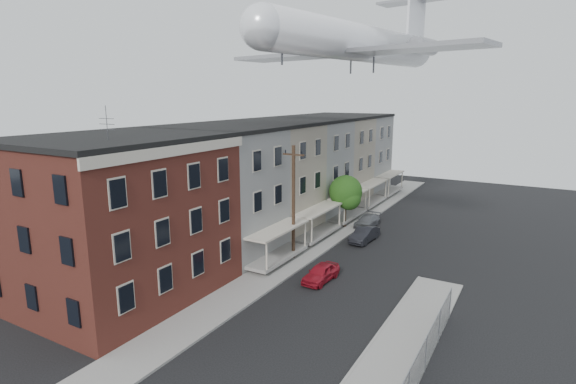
{
  "coord_description": "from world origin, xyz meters",
  "views": [
    {
      "loc": [
        10.76,
        -11.46,
        12.68
      ],
      "look_at": [
        -0.53,
        8.28,
        7.77
      ],
      "focal_mm": 28.0,
      "sensor_mm": 36.0,
      "label": 1
    }
  ],
  "objects_px": {
    "street_tree": "(346,193)",
    "car_far": "(367,221)",
    "car_mid": "(364,234)",
    "airplane": "(361,43)",
    "utility_pole": "(293,201)",
    "car_near": "(321,273)"
  },
  "relations": [
    {
      "from": "car_near",
      "to": "car_far",
      "type": "relative_size",
      "value": 0.91
    },
    {
      "from": "airplane",
      "to": "car_mid",
      "type": "bearing_deg",
      "value": 48.73
    },
    {
      "from": "car_mid",
      "to": "airplane",
      "type": "xyz_separation_m",
      "value": [
        -0.66,
        -0.75,
        16.17
      ]
    },
    {
      "from": "utility_pole",
      "to": "street_tree",
      "type": "xyz_separation_m",
      "value": [
        0.33,
        9.92,
        -1.22
      ]
    },
    {
      "from": "street_tree",
      "to": "airplane",
      "type": "bearing_deg",
      "value": -57.89
    },
    {
      "from": "street_tree",
      "to": "car_far",
      "type": "xyz_separation_m",
      "value": [
        1.67,
        1.44,
        -2.88
      ]
    },
    {
      "from": "car_mid",
      "to": "car_far",
      "type": "distance_m",
      "value": 4.71
    },
    {
      "from": "street_tree",
      "to": "car_far",
      "type": "relative_size",
      "value": 1.32
    },
    {
      "from": "utility_pole",
      "to": "car_near",
      "type": "bearing_deg",
      "value": -37.26
    },
    {
      "from": "street_tree",
      "to": "car_far",
      "type": "bearing_deg",
      "value": 40.82
    },
    {
      "from": "car_far",
      "to": "utility_pole",
      "type": "bearing_deg",
      "value": -97.77
    },
    {
      "from": "airplane",
      "to": "car_near",
      "type": "bearing_deg",
      "value": -83.14
    },
    {
      "from": "street_tree",
      "to": "airplane",
      "type": "distance_m",
      "value": 14.11
    },
    {
      "from": "utility_pole",
      "to": "airplane",
      "type": "distance_m",
      "value": 13.87
    },
    {
      "from": "street_tree",
      "to": "car_near",
      "type": "distance_m",
      "value": 13.58
    },
    {
      "from": "street_tree",
      "to": "car_near",
      "type": "xyz_separation_m",
      "value": [
        3.47,
        -12.81,
        -2.84
      ]
    },
    {
      "from": "street_tree",
      "to": "airplane",
      "type": "height_order",
      "value": "airplane"
    },
    {
      "from": "utility_pole",
      "to": "car_near",
      "type": "relative_size",
      "value": 2.53
    },
    {
      "from": "utility_pole",
      "to": "street_tree",
      "type": "distance_m",
      "value": 10.0
    },
    {
      "from": "street_tree",
      "to": "car_near",
      "type": "bearing_deg",
      "value": -74.84
    },
    {
      "from": "car_mid",
      "to": "airplane",
      "type": "height_order",
      "value": "airplane"
    },
    {
      "from": "car_far",
      "to": "street_tree",
      "type": "bearing_deg",
      "value": -136.97
    }
  ]
}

